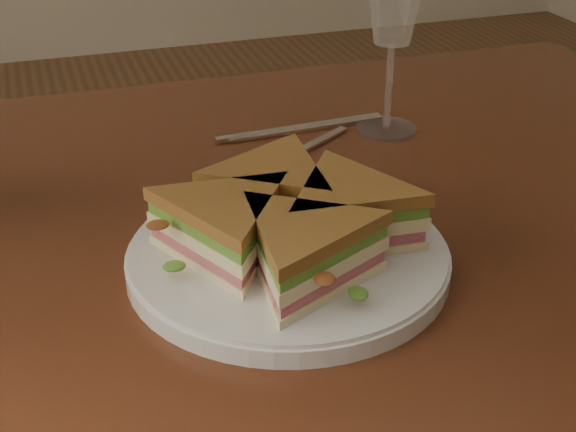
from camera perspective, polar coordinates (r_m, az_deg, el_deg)
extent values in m
cube|color=#39180C|center=(0.80, -1.40, -0.75)|extent=(1.20, 0.80, 0.04)
cylinder|color=#33190F|center=(1.47, 15.23, -3.90)|extent=(0.06, 0.06, 0.71)
cylinder|color=white|center=(0.70, 0.00, -3.02)|extent=(0.28, 0.28, 0.02)
cube|color=silver|center=(0.93, 1.64, 4.97)|extent=(0.11, 0.08, 0.00)
ellipsoid|color=silver|center=(0.86, -2.24, 3.15)|extent=(0.05, 0.03, 0.01)
cube|color=silver|center=(0.97, 1.34, 6.27)|extent=(0.20, 0.03, 0.00)
cube|color=silver|center=(0.95, -3.73, 5.52)|extent=(0.05, 0.01, 0.00)
cylinder|color=white|center=(0.98, 7.00, 6.17)|extent=(0.07, 0.07, 0.00)
cylinder|color=white|center=(0.96, 7.19, 9.14)|extent=(0.01, 0.01, 0.10)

